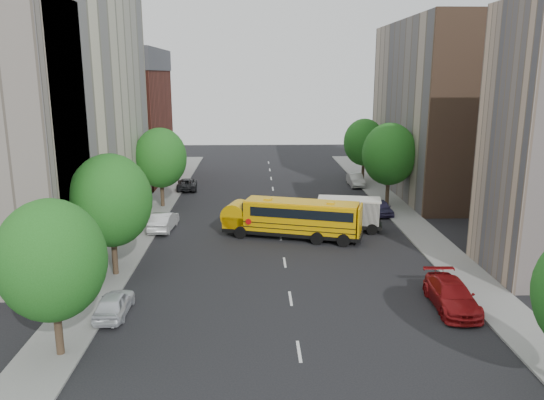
{
  "coord_description": "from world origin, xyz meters",
  "views": [
    {
      "loc": [
        -2.0,
        -36.37,
        12.66
      ],
      "look_at": [
        -0.74,
        2.0,
        3.48
      ],
      "focal_mm": 35.0,
      "sensor_mm": 36.0,
      "label": 1
    }
  ],
  "objects_px": {
    "street_tree_2": "(161,158)",
    "street_tree_0": "(51,260)",
    "school_bus": "(291,217)",
    "parked_car_4": "(381,207)",
    "safari_truck": "(343,213)",
    "street_tree_5": "(364,142)",
    "parked_car_3": "(452,295)",
    "street_tree_1": "(111,201)",
    "street_tree_4": "(389,154)",
    "parked_car_0": "(114,304)",
    "parked_car_5": "(356,180)",
    "parked_car_1": "(164,221)",
    "parked_car_2": "(187,184)"
  },
  "relations": [
    {
      "from": "school_bus",
      "to": "safari_truck",
      "type": "relative_size",
      "value": 1.68
    },
    {
      "from": "parked_car_1",
      "to": "street_tree_2",
      "type": "bearing_deg",
      "value": -75.1
    },
    {
      "from": "street_tree_1",
      "to": "parked_car_4",
      "type": "xyz_separation_m",
      "value": [
        20.6,
        14.52,
        -4.3
      ]
    },
    {
      "from": "street_tree_5",
      "to": "parked_car_5",
      "type": "height_order",
      "value": "street_tree_5"
    },
    {
      "from": "school_bus",
      "to": "parked_car_4",
      "type": "height_order",
      "value": "school_bus"
    },
    {
      "from": "parked_car_5",
      "to": "street_tree_5",
      "type": "bearing_deg",
      "value": 62.93
    },
    {
      "from": "street_tree_1",
      "to": "safari_truck",
      "type": "bearing_deg",
      "value": 30.63
    },
    {
      "from": "parked_car_3",
      "to": "street_tree_1",
      "type": "bearing_deg",
      "value": 166.18
    },
    {
      "from": "street_tree_0",
      "to": "parked_car_4",
      "type": "xyz_separation_m",
      "value": [
        20.6,
        24.52,
        -3.99
      ]
    },
    {
      "from": "street_tree_0",
      "to": "parked_car_0",
      "type": "distance_m",
      "value": 5.93
    },
    {
      "from": "street_tree_0",
      "to": "street_tree_2",
      "type": "xyz_separation_m",
      "value": [
        0.0,
        28.0,
        0.19
      ]
    },
    {
      "from": "street_tree_4",
      "to": "parked_car_2",
      "type": "distance_m",
      "value": 22.48
    },
    {
      "from": "street_tree_4",
      "to": "parked_car_1",
      "type": "bearing_deg",
      "value": -159.16
    },
    {
      "from": "school_bus",
      "to": "safari_truck",
      "type": "xyz_separation_m",
      "value": [
        4.46,
        1.97,
        -0.29
      ]
    },
    {
      "from": "street_tree_0",
      "to": "safari_truck",
      "type": "relative_size",
      "value": 1.12
    },
    {
      "from": "street_tree_0",
      "to": "street_tree_4",
      "type": "xyz_separation_m",
      "value": [
        22.0,
        28.0,
        0.43
      ]
    },
    {
      "from": "school_bus",
      "to": "parked_car_0",
      "type": "bearing_deg",
      "value": -111.16
    },
    {
      "from": "street_tree_5",
      "to": "parked_car_3",
      "type": "distance_m",
      "value": 35.82
    },
    {
      "from": "street_tree_5",
      "to": "parked_car_4",
      "type": "distance_m",
      "value": 16.07
    },
    {
      "from": "street_tree_2",
      "to": "street_tree_0",
      "type": "bearing_deg",
      "value": -90.0
    },
    {
      "from": "street_tree_5",
      "to": "parked_car_3",
      "type": "relative_size",
      "value": 1.43
    },
    {
      "from": "street_tree_2",
      "to": "parked_car_2",
      "type": "relative_size",
      "value": 1.66
    },
    {
      "from": "parked_car_3",
      "to": "parked_car_5",
      "type": "relative_size",
      "value": 1.21
    },
    {
      "from": "safari_truck",
      "to": "parked_car_4",
      "type": "height_order",
      "value": "safari_truck"
    },
    {
      "from": "street_tree_0",
      "to": "street_tree_4",
      "type": "distance_m",
      "value": 35.61
    },
    {
      "from": "street_tree_2",
      "to": "parked_car_3",
      "type": "xyz_separation_m",
      "value": [
        19.8,
        -23.53,
        -4.07
      ]
    },
    {
      "from": "street_tree_0",
      "to": "safari_truck",
      "type": "bearing_deg",
      "value": 50.35
    },
    {
      "from": "parked_car_1",
      "to": "street_tree_0",
      "type": "bearing_deg",
      "value": 90.8
    },
    {
      "from": "parked_car_0",
      "to": "safari_truck",
      "type": "bearing_deg",
      "value": -133.65
    },
    {
      "from": "street_tree_0",
      "to": "safari_truck",
      "type": "xyz_separation_m",
      "value": [
        16.28,
        19.64,
        -3.21
      ]
    },
    {
      "from": "street_tree_0",
      "to": "street_tree_5",
      "type": "relative_size",
      "value": 0.99
    },
    {
      "from": "parked_car_0",
      "to": "parked_car_1",
      "type": "distance_m",
      "value": 15.99
    },
    {
      "from": "parked_car_0",
      "to": "street_tree_2",
      "type": "bearing_deg",
      "value": -86.39
    },
    {
      "from": "street_tree_1",
      "to": "parked_car_2",
      "type": "height_order",
      "value": "street_tree_1"
    },
    {
      "from": "street_tree_1",
      "to": "parked_car_3",
      "type": "height_order",
      "value": "street_tree_1"
    },
    {
      "from": "street_tree_2",
      "to": "parked_car_4",
      "type": "distance_m",
      "value": 21.31
    },
    {
      "from": "street_tree_1",
      "to": "school_bus",
      "type": "relative_size",
      "value": 0.71
    },
    {
      "from": "parked_car_0",
      "to": "parked_car_4",
      "type": "relative_size",
      "value": 1.02
    },
    {
      "from": "school_bus",
      "to": "parked_car_5",
      "type": "distance_m",
      "value": 21.41
    },
    {
      "from": "parked_car_0",
      "to": "parked_car_1",
      "type": "xyz_separation_m",
      "value": [
        0.0,
        15.99,
        0.09
      ]
    },
    {
      "from": "safari_truck",
      "to": "parked_car_2",
      "type": "bearing_deg",
      "value": 142.74
    },
    {
      "from": "street_tree_1",
      "to": "parked_car_3",
      "type": "distance_m",
      "value": 20.98
    },
    {
      "from": "street_tree_1",
      "to": "street_tree_4",
      "type": "height_order",
      "value": "street_tree_4"
    },
    {
      "from": "safari_truck",
      "to": "parked_car_3",
      "type": "distance_m",
      "value": 15.59
    },
    {
      "from": "school_bus",
      "to": "parked_car_1",
      "type": "relative_size",
      "value": 2.42
    },
    {
      "from": "parked_car_4",
      "to": "school_bus",
      "type": "bearing_deg",
      "value": -146.76
    },
    {
      "from": "street_tree_0",
      "to": "parked_car_4",
      "type": "height_order",
      "value": "street_tree_0"
    },
    {
      "from": "street_tree_0",
      "to": "street_tree_2",
      "type": "distance_m",
      "value": 28.0
    },
    {
      "from": "street_tree_0",
      "to": "parked_car_1",
      "type": "height_order",
      "value": "street_tree_0"
    },
    {
      "from": "street_tree_2",
      "to": "street_tree_5",
      "type": "xyz_separation_m",
      "value": [
        22.0,
        12.0,
        -0.12
      ]
    }
  ]
}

